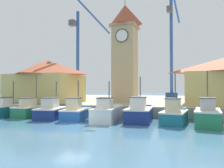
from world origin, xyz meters
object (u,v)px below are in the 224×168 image
at_px(fishing_boat_left_outer, 32,110).
at_px(port_crane_far, 79,63).
at_px(clock_tower, 125,50).
at_px(warehouse_left, 46,81).
at_px(fishing_boat_mid_left, 76,112).
at_px(fishing_boat_right_outer, 208,115).
at_px(fishing_boat_far_left, 9,109).
at_px(port_crane_near, 172,57).
at_px(fishing_boat_left_inner, 53,111).
at_px(fishing_boat_right_inner, 174,115).
at_px(fishing_boat_center, 107,112).
at_px(fishing_boat_mid_right, 139,113).

xyz_separation_m(fishing_boat_left_outer, port_crane_far, (-2.79, 15.99, 6.82)).
bearing_deg(clock_tower, warehouse_left, -157.70).
height_order(fishing_boat_mid_left, clock_tower, clock_tower).
distance_m(fishing_boat_right_outer, port_crane_far, 26.28).
bearing_deg(fishing_boat_far_left, port_crane_near, 53.45).
relative_size(warehouse_left, port_crane_near, 0.44).
bearing_deg(fishing_boat_left_inner, fishing_boat_left_outer, 173.38).
xyz_separation_m(fishing_boat_right_outer, warehouse_left, (-19.79, 6.05, 3.24)).
xyz_separation_m(fishing_boat_left_outer, warehouse_left, (-2.77, 6.15, 3.33)).
relative_size(fishing_boat_mid_left, warehouse_left, 0.48).
relative_size(fishing_boat_right_outer, warehouse_left, 0.59).
relative_size(clock_tower, port_crane_near, 0.73).
relative_size(fishing_boat_right_inner, warehouse_left, 0.47).
bearing_deg(warehouse_left, fishing_boat_center, -29.44).
bearing_deg(fishing_boat_center, port_crane_far, 124.85).
relative_size(fishing_boat_left_inner, warehouse_left, 0.55).
xyz_separation_m(fishing_boat_mid_left, fishing_boat_center, (3.12, 0.14, 0.06)).
height_order(fishing_boat_right_inner, clock_tower, clock_tower).
xyz_separation_m(fishing_boat_mid_right, port_crane_near, (1.59, 21.24, 7.99)).
distance_m(fishing_boat_right_outer, port_crane_near, 23.24).
relative_size(fishing_boat_left_inner, fishing_boat_right_outer, 0.92).
height_order(warehouse_left, port_crane_near, port_crane_near).
bearing_deg(fishing_boat_right_outer, fishing_boat_center, -178.00).
bearing_deg(clock_tower, port_crane_far, 150.50).
height_order(fishing_boat_left_inner, port_crane_far, port_crane_far).
distance_m(fishing_boat_right_inner, port_crane_far, 24.38).
xyz_separation_m(fishing_boat_right_outer, port_crane_far, (-19.81, 15.89, 6.73)).
bearing_deg(port_crane_near, clock_tower, -116.66).
distance_m(fishing_boat_left_inner, fishing_boat_right_outer, 14.23).
distance_m(fishing_boat_far_left, warehouse_left, 7.07).
bearing_deg(port_crane_far, warehouse_left, -89.86).
bearing_deg(fishing_boat_left_outer, fishing_boat_mid_right, 1.57).
xyz_separation_m(fishing_boat_far_left, fishing_boat_right_inner, (17.49, 0.20, -0.00)).
height_order(fishing_boat_mid_left, fishing_boat_right_inner, fishing_boat_right_inner).
bearing_deg(port_crane_near, fishing_boat_left_inner, -114.92).
xyz_separation_m(fishing_boat_center, fishing_boat_right_outer, (8.54, 0.30, 0.03)).
xyz_separation_m(fishing_boat_left_inner, fishing_boat_right_inner, (11.62, 0.44, 0.01)).
height_order(fishing_boat_mid_left, port_crane_far, port_crane_far).
distance_m(fishing_boat_mid_left, fishing_boat_right_outer, 11.67).
height_order(fishing_boat_far_left, clock_tower, clock_tower).
relative_size(fishing_boat_left_inner, clock_tower, 0.33).
bearing_deg(fishing_boat_right_outer, port_crane_near, 100.72).
distance_m(fishing_boat_center, fishing_boat_right_inner, 5.94).
relative_size(fishing_boat_mid_left, port_crane_near, 0.21).
relative_size(fishing_boat_mid_left, port_crane_far, 0.24).
distance_m(fishing_boat_far_left, clock_tower, 16.54).
distance_m(fishing_boat_left_outer, fishing_boat_left_inner, 2.82).
bearing_deg(fishing_boat_left_inner, warehouse_left, 130.67).
bearing_deg(warehouse_left, fishing_boat_mid_right, -22.44).
distance_m(fishing_boat_center, fishing_boat_right_outer, 8.54).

